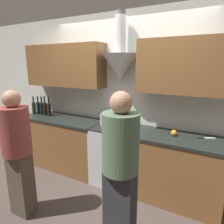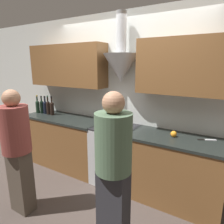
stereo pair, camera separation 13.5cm
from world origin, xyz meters
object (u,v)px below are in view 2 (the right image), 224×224
object	(u,v)px
wine_bottle_4	(52,108)
wine_bottle_1	(42,106)
person_foreground_right	(113,174)
orange_fruit	(174,134)
wine_bottle_3	(48,107)
mixing_bowl	(122,126)
person_foreground_left	(17,148)
stock_pot	(110,120)
wine_bottle_0	(38,106)
wine_bottle_2	(45,107)
stove_range	(115,154)

from	to	relation	value
wine_bottle_4	wine_bottle_1	bearing A→B (deg)	179.51
person_foreground_right	orange_fruit	bearing A→B (deg)	79.62
wine_bottle_3	mixing_bowl	xyz separation A→B (m)	(1.60, -0.05, -0.10)
person_foreground_left	stock_pot	bearing A→B (deg)	66.33
wine_bottle_0	wine_bottle_2	distance (m)	0.19
wine_bottle_0	wine_bottle_4	bearing A→B (deg)	2.56
wine_bottle_1	stove_range	bearing A→B (deg)	-0.46
stock_pot	wine_bottle_3	bearing A→B (deg)	-177.97
stove_range	orange_fruit	distance (m)	0.99
wine_bottle_1	person_foreground_right	bearing A→B (deg)	-26.93
wine_bottle_4	person_foreground_left	world-z (taller)	person_foreground_left
mixing_bowl	wine_bottle_1	bearing A→B (deg)	178.39
stove_range	person_foreground_right	world-z (taller)	person_foreground_right
wine_bottle_4	mixing_bowl	bearing A→B (deg)	-1.82
wine_bottle_1	wine_bottle_4	size ratio (longest dim) A/B	0.95
mixing_bowl	person_foreground_left	world-z (taller)	person_foreground_left
wine_bottle_2	stock_pot	xyz separation A→B (m)	(1.42, 0.04, -0.06)
wine_bottle_1	stock_pot	xyz separation A→B (m)	(1.50, 0.04, -0.06)
stock_pot	person_foreground_right	distance (m)	1.44
stove_range	person_foreground_right	distance (m)	1.39
wine_bottle_2	mixing_bowl	xyz separation A→B (m)	(1.69, -0.06, -0.10)
wine_bottle_4	person_foreground_left	xyz separation A→B (m)	(0.68, -1.19, -0.19)
stove_range	person_foreground_left	size ratio (longest dim) A/B	0.58
wine_bottle_4	person_foreground_right	world-z (taller)	person_foreground_right
person_foreground_left	stove_range	bearing A→B (deg)	60.00
stock_pot	person_foreground_right	xyz separation A→B (m)	(0.79, -1.21, -0.08)
stove_range	wine_bottle_1	bearing A→B (deg)	179.54
mixing_bowl	stock_pot	bearing A→B (deg)	161.77
wine_bottle_1	mixing_bowl	bearing A→B (deg)	-1.61
stock_pot	mixing_bowl	bearing A→B (deg)	-18.23
wine_bottle_0	orange_fruit	xyz separation A→B (m)	(2.61, 0.02, -0.10)
wine_bottle_0	wine_bottle_4	xyz separation A→B (m)	(0.38, 0.02, 0.00)
wine_bottle_1	stock_pot	bearing A→B (deg)	1.59
stove_range	wine_bottle_0	xyz separation A→B (m)	(-1.74, -0.01, 0.58)
orange_fruit	wine_bottle_3	bearing A→B (deg)	-179.75
stock_pot	orange_fruit	world-z (taller)	stock_pot
stove_range	stock_pot	world-z (taller)	stock_pot
wine_bottle_4	orange_fruit	size ratio (longest dim) A/B	4.41
stove_range	orange_fruit	bearing A→B (deg)	1.20
wine_bottle_4	person_foreground_left	bearing A→B (deg)	-60.09
wine_bottle_1	wine_bottle_2	xyz separation A→B (m)	(0.09, 0.01, -0.00)
wine_bottle_0	wine_bottle_1	distance (m)	0.10
wine_bottle_1	wine_bottle_4	xyz separation A→B (m)	(0.28, -0.00, 0.00)
stock_pot	person_foreground_left	distance (m)	1.35
person_foreground_right	wine_bottle_4	bearing A→B (deg)	149.99
mixing_bowl	wine_bottle_2	bearing A→B (deg)	178.10
mixing_bowl	stove_range	bearing A→B (deg)	165.10
stove_range	orange_fruit	size ratio (longest dim) A/B	11.41
wine_bottle_2	stock_pot	distance (m)	1.42
wine_bottle_0	person_foreground_right	bearing A→B (deg)	-25.61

